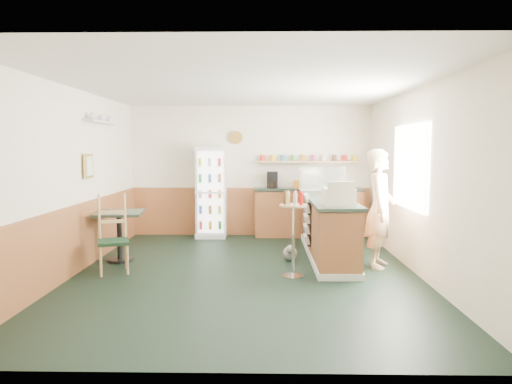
{
  "coord_description": "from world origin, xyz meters",
  "views": [
    {
      "loc": [
        0.29,
        -6.54,
        1.82
      ],
      "look_at": [
        0.16,
        0.6,
        1.14
      ],
      "focal_mm": 32.0,
      "sensor_mm": 36.0,
      "label": 1
    }
  ],
  "objects_px": {
    "cash_register": "(338,197)",
    "condiment_stand": "(293,222)",
    "drinks_fridge": "(211,192)",
    "cafe_table": "(119,226)",
    "display_case": "(322,180)",
    "shopkeeper": "(380,209)",
    "cafe_chair": "(115,231)"
  },
  "relations": [
    {
      "from": "cash_register",
      "to": "cafe_table",
      "type": "height_order",
      "value": "cash_register"
    },
    {
      "from": "shopkeeper",
      "to": "cafe_chair",
      "type": "relative_size",
      "value": 1.58
    },
    {
      "from": "shopkeeper",
      "to": "condiment_stand",
      "type": "bearing_deg",
      "value": 132.14
    },
    {
      "from": "shopkeeper",
      "to": "cafe_table",
      "type": "bearing_deg",
      "value": 105.07
    },
    {
      "from": "drinks_fridge",
      "to": "cafe_table",
      "type": "xyz_separation_m",
      "value": [
        -1.25,
        -2.07,
        -0.36
      ]
    },
    {
      "from": "drinks_fridge",
      "to": "display_case",
      "type": "xyz_separation_m",
      "value": [
        2.15,
        -0.88,
        0.31
      ]
    },
    {
      "from": "drinks_fridge",
      "to": "cafe_table",
      "type": "distance_m",
      "value": 2.44
    },
    {
      "from": "shopkeeper",
      "to": "cafe_table",
      "type": "distance_m",
      "value": 4.12
    },
    {
      "from": "display_case",
      "to": "shopkeeper",
      "type": "relative_size",
      "value": 0.46
    },
    {
      "from": "display_case",
      "to": "cafe_table",
      "type": "relative_size",
      "value": 1.01
    },
    {
      "from": "cafe_table",
      "to": "cafe_chair",
      "type": "xyz_separation_m",
      "value": [
        0.13,
        -0.59,
        0.03
      ]
    },
    {
      "from": "drinks_fridge",
      "to": "shopkeeper",
      "type": "relative_size",
      "value": 1.03
    },
    {
      "from": "drinks_fridge",
      "to": "cafe_table",
      "type": "height_order",
      "value": "drinks_fridge"
    },
    {
      "from": "drinks_fridge",
      "to": "condiment_stand",
      "type": "relative_size",
      "value": 1.54
    },
    {
      "from": "drinks_fridge",
      "to": "shopkeeper",
      "type": "xyz_separation_m",
      "value": [
        2.85,
        -2.36,
        -0.02
      ]
    },
    {
      "from": "shopkeeper",
      "to": "drinks_fridge",
      "type": "bearing_deg",
      "value": 69.48
    },
    {
      "from": "condiment_stand",
      "to": "cafe_table",
      "type": "xyz_separation_m",
      "value": [
        -2.75,
        0.86,
        -0.23
      ]
    },
    {
      "from": "drinks_fridge",
      "to": "cafe_chair",
      "type": "height_order",
      "value": "drinks_fridge"
    },
    {
      "from": "cash_register",
      "to": "shopkeeper",
      "type": "bearing_deg",
      "value": 28.53
    },
    {
      "from": "drinks_fridge",
      "to": "cash_register",
      "type": "distance_m",
      "value": 3.51
    },
    {
      "from": "display_case",
      "to": "condiment_stand",
      "type": "distance_m",
      "value": 2.2
    },
    {
      "from": "condiment_stand",
      "to": "display_case",
      "type": "bearing_deg",
      "value": 72.33
    },
    {
      "from": "drinks_fridge",
      "to": "display_case",
      "type": "bearing_deg",
      "value": -22.36
    },
    {
      "from": "display_case",
      "to": "shopkeeper",
      "type": "distance_m",
      "value": 1.66
    },
    {
      "from": "drinks_fridge",
      "to": "condiment_stand",
      "type": "distance_m",
      "value": 3.3
    },
    {
      "from": "display_case",
      "to": "cafe_table",
      "type": "height_order",
      "value": "display_case"
    },
    {
      "from": "cash_register",
      "to": "cafe_chair",
      "type": "distance_m",
      "value": 3.32
    },
    {
      "from": "cash_register",
      "to": "condiment_stand",
      "type": "distance_m",
      "value": 0.75
    },
    {
      "from": "cash_register",
      "to": "shopkeeper",
      "type": "distance_m",
      "value": 0.84
    },
    {
      "from": "shopkeeper",
      "to": "display_case",
      "type": "bearing_deg",
      "value": 44.5
    },
    {
      "from": "drinks_fridge",
      "to": "cash_register",
      "type": "xyz_separation_m",
      "value": [
        2.15,
        -2.77,
        0.2
      ]
    },
    {
      "from": "drinks_fridge",
      "to": "display_case",
      "type": "height_order",
      "value": "drinks_fridge"
    }
  ]
}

